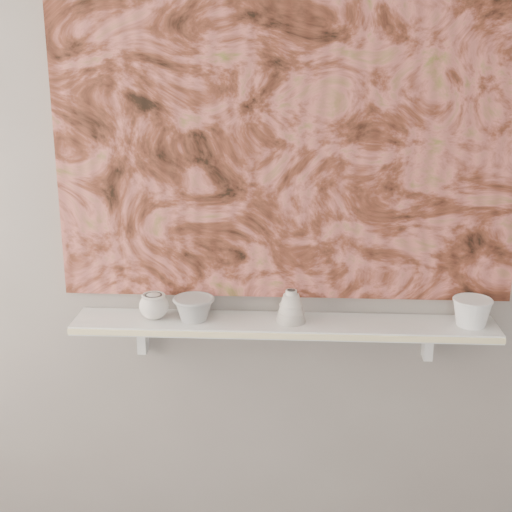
# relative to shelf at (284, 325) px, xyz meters

# --- Properties ---
(wall_back) EXTENTS (3.60, 0.00, 3.60)m
(wall_back) POSITION_rel_shelf_xyz_m (0.00, 0.09, 0.44)
(wall_back) COLOR gray
(wall_back) RESTS_ON floor
(shelf) EXTENTS (1.40, 0.18, 0.03)m
(shelf) POSITION_rel_shelf_xyz_m (0.00, 0.00, 0.00)
(shelf) COLOR silver
(shelf) RESTS_ON wall_back
(shelf_stripe) EXTENTS (1.40, 0.01, 0.02)m
(shelf_stripe) POSITION_rel_shelf_xyz_m (0.00, -0.09, 0.00)
(shelf_stripe) COLOR #FAE8A6
(shelf_stripe) RESTS_ON shelf
(bracket_left) EXTENTS (0.03, 0.06, 0.12)m
(bracket_left) POSITION_rel_shelf_xyz_m (-0.49, 0.06, -0.07)
(bracket_left) COLOR silver
(bracket_left) RESTS_ON wall_back
(bracket_right) EXTENTS (0.03, 0.06, 0.12)m
(bracket_right) POSITION_rel_shelf_xyz_m (0.49, 0.06, -0.07)
(bracket_right) COLOR silver
(bracket_right) RESTS_ON wall_back
(painting) EXTENTS (1.50, 0.02, 1.10)m
(painting) POSITION_rel_shelf_xyz_m (0.00, 0.08, 0.62)
(painting) COLOR brown
(painting) RESTS_ON wall_back
(house_motif) EXTENTS (0.09, 0.00, 0.08)m
(house_motif) POSITION_rel_shelf_xyz_m (0.45, 0.07, 0.32)
(house_motif) COLOR black
(house_motif) RESTS_ON painting
(bowl_grey) EXTENTS (0.18, 0.18, 0.08)m
(bowl_grey) POSITION_rel_shelf_xyz_m (-0.30, 0.00, 0.06)
(bowl_grey) COLOR gray
(bowl_grey) RESTS_ON shelf
(cup_cream) EXTENTS (0.10, 0.10, 0.09)m
(cup_cream) POSITION_rel_shelf_xyz_m (-0.43, 0.00, 0.06)
(cup_cream) COLOR silver
(cup_cream) RESTS_ON shelf
(bell_vessel) EXTENTS (0.12, 0.12, 0.11)m
(bell_vessel) POSITION_rel_shelf_xyz_m (0.02, 0.00, 0.07)
(bell_vessel) COLOR beige
(bell_vessel) RESTS_ON shelf
(bowl_white) EXTENTS (0.14, 0.14, 0.09)m
(bowl_white) POSITION_rel_shelf_xyz_m (0.61, 0.00, 0.06)
(bowl_white) COLOR white
(bowl_white) RESTS_ON shelf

